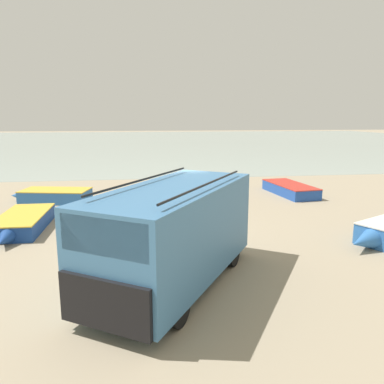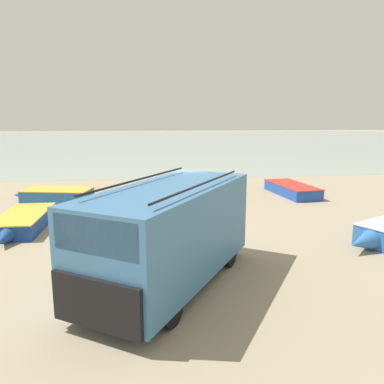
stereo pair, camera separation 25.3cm
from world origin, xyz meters
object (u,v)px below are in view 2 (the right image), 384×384
fishing_rowboat_1 (55,195)px  fishing_rowboat_2 (23,222)px  parked_van (169,232)px  fishing_rowboat_4 (204,192)px  fishing_rowboat_0 (291,189)px

fishing_rowboat_1 → fishing_rowboat_2: (-0.07, -4.55, -0.02)m
parked_van → fishing_rowboat_1: (-4.89, 9.65, -1.01)m
fishing_rowboat_1 → fishing_rowboat_4: (7.19, 0.19, -0.03)m
fishing_rowboat_2 → fishing_rowboat_4: size_ratio=1.04×
fishing_rowboat_1 → fishing_rowboat_4: 7.20m
fishing_rowboat_0 → fishing_rowboat_4: bearing=84.6°
fishing_rowboat_4 → parked_van: bearing=-175.9°
fishing_rowboat_0 → fishing_rowboat_4: 4.59m
fishing_rowboat_0 → fishing_rowboat_2: fishing_rowboat_2 is taller
fishing_rowboat_1 → fishing_rowboat_4: fishing_rowboat_1 is taller
fishing_rowboat_0 → fishing_rowboat_4: size_ratio=1.15×
parked_van → fishing_rowboat_1: parked_van is taller
parked_van → fishing_rowboat_2: parked_van is taller
fishing_rowboat_1 → fishing_rowboat_2: fishing_rowboat_1 is taller
parked_van → fishing_rowboat_4: 10.16m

